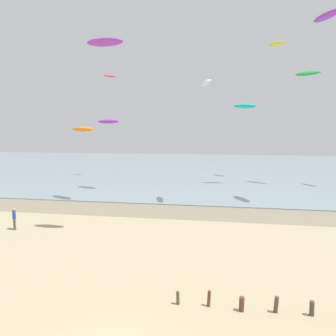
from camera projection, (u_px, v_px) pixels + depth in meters
name	position (u px, v px, depth m)	size (l,w,h in m)	color
wet_sand_strip	(181.00, 212.00, 28.89)	(120.00, 5.08, 0.01)	gray
sea	(202.00, 167.00, 65.66)	(160.00, 70.00, 0.10)	#7F939E
person_left_flank	(14.00, 218.00, 23.66)	(0.41, 0.45, 1.71)	#4C4C56
kite_aloft_1	(108.00, 121.00, 38.82)	(3.30, 1.06, 0.53)	purple
kite_aloft_2	(327.00, 16.00, 29.25)	(3.38, 1.08, 0.54)	purple
kite_aloft_4	(245.00, 106.00, 42.06)	(3.16, 1.01, 0.50)	#19B2B7
kite_aloft_5	(206.00, 83.00, 30.61)	(2.90, 0.93, 0.46)	white
kite_aloft_6	(276.00, 44.00, 46.98)	(2.81, 0.90, 0.45)	yellow
kite_aloft_8	(110.00, 76.00, 49.39)	(2.11, 0.68, 0.34)	red
kite_aloft_10	(82.00, 129.00, 32.88)	(3.36, 1.08, 0.54)	orange
kite_aloft_11	(308.00, 73.00, 41.09)	(3.38, 1.08, 0.54)	green
kite_aloft_12	(105.00, 42.00, 21.06)	(2.63, 0.84, 0.42)	purple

